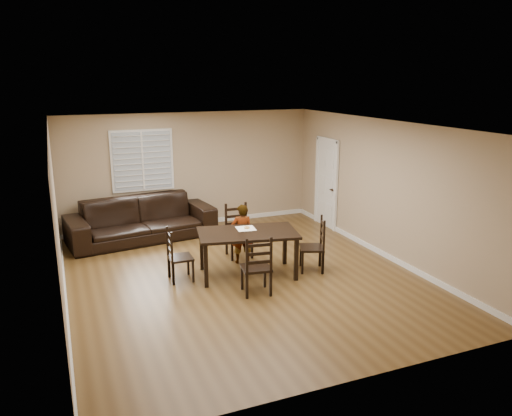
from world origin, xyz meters
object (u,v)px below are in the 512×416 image
at_px(chair_near, 237,232).
at_px(child, 242,234).
at_px(chair_far, 258,269).
at_px(donut, 247,227).
at_px(sofa, 142,219).
at_px(dining_table, 248,236).
at_px(chair_right, 318,247).
at_px(chair_left, 174,257).

bearing_deg(chair_near, child, -96.25).
distance_m(chair_far, child, 1.56).
height_order(donut, sofa, sofa).
height_order(dining_table, sofa, sofa).
xyz_separation_m(dining_table, chair_right, (1.29, -0.28, -0.27)).
height_order(chair_far, donut, chair_far).
xyz_separation_m(chair_near, chair_far, (-0.37, -1.99, -0.02)).
height_order(chair_near, sofa, chair_near).
bearing_deg(chair_left, chair_right, -99.92).
bearing_deg(child, chair_left, 22.75).
height_order(chair_right, child, child).
bearing_deg(donut, chair_right, -20.77).
distance_m(chair_right, child, 1.48).
height_order(dining_table, child, child).
bearing_deg(chair_far, dining_table, -92.51).
bearing_deg(chair_right, chair_left, -79.24).
bearing_deg(chair_near, donut, -95.98).
xyz_separation_m(chair_near, chair_right, (1.09, -1.37, -0.02)).
bearing_deg(chair_far, chair_left, -37.18).
bearing_deg(sofa, chair_far, -79.22).
bearing_deg(chair_near, dining_table, -97.56).
bearing_deg(dining_table, child, 90.00).
relative_size(chair_right, child, 0.87).
bearing_deg(chair_near, chair_right, -48.73).
bearing_deg(chair_left, sofa, 4.16).
relative_size(chair_far, donut, 9.98).
xyz_separation_m(chair_left, child, (1.41, 0.38, 0.15)).
bearing_deg(child, chair_right, 149.94).
xyz_separation_m(dining_table, chair_near, (0.20, 1.09, -0.25)).
height_order(child, sofa, child).
relative_size(chair_near, child, 0.91).
relative_size(child, sofa, 0.37).
distance_m(chair_near, donut, 0.98).
xyz_separation_m(chair_left, sofa, (-0.13, 2.55, 0.02)).
bearing_deg(dining_table, chair_near, 90.99).
distance_m(chair_near, child, 0.49).
bearing_deg(chair_far, chair_near, -92.18).
relative_size(dining_table, donut, 18.58).
height_order(chair_near, chair_left, chair_near).
height_order(child, donut, child).
bearing_deg(child, chair_far, 86.58).
relative_size(dining_table, chair_left, 1.99).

